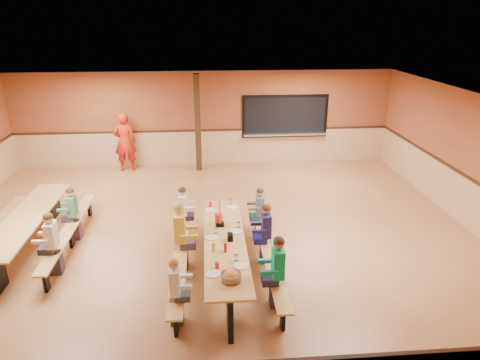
{
  "coord_description": "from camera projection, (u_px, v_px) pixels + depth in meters",
  "views": [
    {
      "loc": [
        0.05,
        -8.47,
        4.58
      ],
      "look_at": [
        0.77,
        0.4,
        1.15
      ],
      "focal_mm": 32.0,
      "sensor_mm": 36.0,
      "label": 1
    }
  ],
  "objects": [
    {
      "name": "ground",
      "position": [
        207.0,
        236.0,
        9.52
      ],
      "size": [
        12.0,
        12.0,
        0.0
      ],
      "primitive_type": "plane",
      "color": "brown",
      "rests_on": "ground"
    },
    {
      "name": "room_envelope",
      "position": [
        206.0,
        207.0,
        9.27
      ],
      "size": [
        12.04,
        10.04,
        3.02
      ],
      "color": "brown",
      "rests_on": "ground"
    },
    {
      "name": "kitchen_pass_through",
      "position": [
        285.0,
        118.0,
        13.8
      ],
      "size": [
        2.78,
        0.28,
        1.38
      ],
      "color": "black",
      "rests_on": "ground"
    },
    {
      "name": "structural_post",
      "position": [
        198.0,
        123.0,
        13.06
      ],
      "size": [
        0.18,
        0.18,
        3.0
      ],
      "primitive_type": "cube",
      "color": "black",
      "rests_on": "ground"
    },
    {
      "name": "cafeteria_table_main",
      "position": [
        225.0,
        250.0,
        7.9
      ],
      "size": [
        1.91,
        3.7,
        0.74
      ],
      "color": "#BA894A",
      "rests_on": "ground"
    },
    {
      "name": "cafeteria_table_second",
      "position": [
        28.0,
        226.0,
        8.82
      ],
      "size": [
        1.91,
        3.7,
        0.74
      ],
      "color": "#BA894A",
      "rests_on": "ground"
    },
    {
      "name": "seated_child_white_left",
      "position": [
        176.0,
        292.0,
        6.62
      ],
      "size": [
        0.34,
        0.28,
        1.16
      ],
      "primitive_type": null,
      "color": "silver",
      "rests_on": "ground"
    },
    {
      "name": "seated_adult_yellow",
      "position": [
        180.0,
        236.0,
        8.08
      ],
      "size": [
        0.44,
        0.36,
        1.36
      ],
      "primitive_type": null,
      "color": "yellow",
      "rests_on": "ground"
    },
    {
      "name": "seated_child_grey_left",
      "position": [
        183.0,
        213.0,
        9.25
      ],
      "size": [
        0.35,
        0.29,
        1.17
      ],
      "primitive_type": null,
      "color": "white",
      "rests_on": "ground"
    },
    {
      "name": "seated_child_teal_right",
      "position": [
        278.0,
        272.0,
        7.01
      ],
      "size": [
        0.4,
        0.33,
        1.28
      ],
      "primitive_type": null,
      "color": "#109B74",
      "rests_on": "ground"
    },
    {
      "name": "seated_child_navy_right",
      "position": [
        266.0,
        234.0,
        8.31
      ],
      "size": [
        0.37,
        0.31,
        1.22
      ],
      "primitive_type": null,
      "color": "#201D53",
      "rests_on": "ground"
    },
    {
      "name": "seated_child_char_right",
      "position": [
        260.0,
        214.0,
        9.24
      ],
      "size": [
        0.34,
        0.28,
        1.16
      ],
      "primitive_type": null,
      "color": "#586063",
      "rests_on": "ground"
    },
    {
      "name": "seated_child_green_sec",
      "position": [
        73.0,
        214.0,
        9.18
      ],
      "size": [
        0.36,
        0.29,
        1.18
      ],
      "primitive_type": null,
      "color": "#3B7D5A",
      "rests_on": "ground"
    },
    {
      "name": "seated_child_tan_sec",
      "position": [
        53.0,
        244.0,
        7.93
      ],
      "size": [
        0.38,
        0.31,
        1.24
      ],
      "primitive_type": null,
      "color": "beige",
      "rests_on": "ground"
    },
    {
      "name": "standing_woman",
      "position": [
        125.0,
        142.0,
        13.23
      ],
      "size": [
        0.73,
        0.53,
        1.86
      ],
      "primitive_type": "imported",
      "rotation": [
        0.0,
        0.0,
        3.28
      ],
      "color": "#B42114",
      "rests_on": "ground"
    },
    {
      "name": "punch_pitcher",
      "position": [
        219.0,
        220.0,
        8.36
      ],
      "size": [
        0.16,
        0.16,
        0.22
      ],
      "primitive_type": "cylinder",
      "color": "red",
      "rests_on": "cafeteria_table_main"
    },
    {
      "name": "chip_bowl",
      "position": [
        231.0,
        276.0,
        6.6
      ],
      "size": [
        0.32,
        0.32,
        0.15
      ],
      "primitive_type": null,
      "color": "orange",
      "rests_on": "cafeteria_table_main"
    },
    {
      "name": "napkin_dispenser",
      "position": [
        230.0,
        237.0,
        7.8
      ],
      "size": [
        0.1,
        0.14,
        0.13
      ],
      "primitive_type": "cube",
      "color": "black",
      "rests_on": "cafeteria_table_main"
    },
    {
      "name": "condiment_mustard",
      "position": [
        213.0,
        247.0,
        7.43
      ],
      "size": [
        0.06,
        0.06,
        0.17
      ],
      "primitive_type": "cylinder",
      "color": "yellow",
      "rests_on": "cafeteria_table_main"
    },
    {
      "name": "condiment_ketchup",
      "position": [
        225.0,
        247.0,
        7.4
      ],
      "size": [
        0.06,
        0.06,
        0.17
      ],
      "primitive_type": "cylinder",
      "color": "#B2140F",
      "rests_on": "cafeteria_table_main"
    },
    {
      "name": "table_paddle",
      "position": [
        220.0,
        219.0,
        8.31
      ],
      "size": [
        0.16,
        0.16,
        0.56
      ],
      "color": "black",
      "rests_on": "cafeteria_table_main"
    },
    {
      "name": "place_settings",
      "position": [
        225.0,
        237.0,
        7.81
      ],
      "size": [
        0.65,
        3.3,
        0.11
      ],
      "primitive_type": null,
      "color": "beige",
      "rests_on": "cafeteria_table_main"
    }
  ]
}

